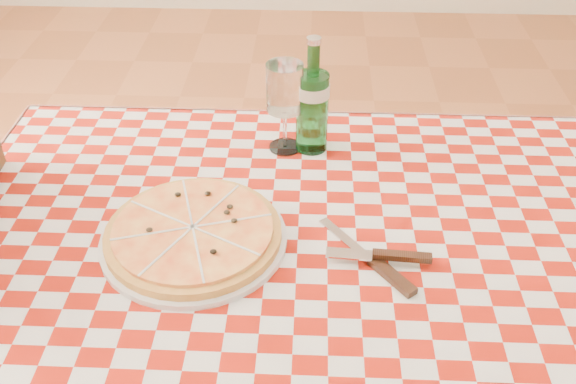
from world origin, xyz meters
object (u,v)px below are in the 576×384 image
Objects in this scene: water_bottle at (313,96)px; wine_glass at (285,108)px; dining_table at (297,279)px; pizza_plate at (193,233)px.

water_bottle is 1.29× the size of wine_glass.
pizza_plate is (-0.18, -0.01, 0.12)m from dining_table.
water_bottle is at bearing 86.33° from dining_table.
water_bottle is at bearing 4.00° from wine_glass.
pizza_plate is at bearing -122.83° from water_bottle.
water_bottle is (0.20, 0.31, 0.10)m from pizza_plate.
wine_glass is (-0.06, -0.00, -0.03)m from water_bottle.
dining_table is 6.19× the size of wine_glass.
water_bottle is at bearing 57.17° from pizza_plate.
pizza_plate is 0.39m from water_bottle.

